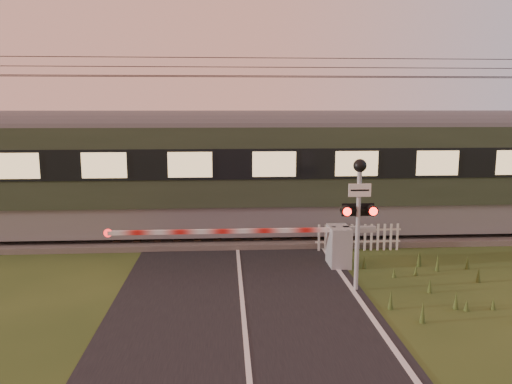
{
  "coord_description": "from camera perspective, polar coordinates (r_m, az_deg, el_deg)",
  "views": [
    {
      "loc": [
        -0.36,
        -10.45,
        4.47
      ],
      "look_at": [
        0.48,
        3.2,
        2.16
      ],
      "focal_mm": 35.0,
      "sensor_mm": 36.0,
      "label": 1
    }
  ],
  "objects": [
    {
      "name": "track_bed",
      "position": [
        17.51,
        -2.25,
        -4.97
      ],
      "size": [
        140.0,
        3.4,
        0.39
      ],
      "color": "#47423D",
      "rests_on": "ground"
    },
    {
      "name": "boom_gate",
      "position": [
        14.39,
        7.93,
        -5.89
      ],
      "size": [
        7.62,
        0.88,
        1.18
      ],
      "color": "gray",
      "rests_on": "ground"
    },
    {
      "name": "overhead_wires",
      "position": [
        17.0,
        -2.38,
        13.83
      ],
      "size": [
        120.0,
        0.62,
        0.62
      ],
      "color": "black",
      "rests_on": "ground"
    },
    {
      "name": "crossing_signal",
      "position": [
        12.25,
        11.66,
        -1.04
      ],
      "size": [
        0.83,
        0.35,
        3.27
      ],
      "color": "gray",
      "rests_on": "ground"
    },
    {
      "name": "picket_fence",
      "position": [
        16.13,
        11.62,
        -5.09
      ],
      "size": [
        2.72,
        0.07,
        0.86
      ],
      "color": "silver",
      "rests_on": "ground"
    },
    {
      "name": "road",
      "position": [
        11.15,
        -1.34,
        -13.97
      ],
      "size": [
        6.0,
        140.0,
        0.03
      ],
      "color": "black",
      "rests_on": "ground"
    },
    {
      "name": "ground",
      "position": [
        11.37,
        -1.48,
        -13.55
      ],
      "size": [
        160.0,
        160.0,
        0.0
      ],
      "primitive_type": "plane",
      "color": "#253B16",
      "rests_on": "ground"
    }
  ]
}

